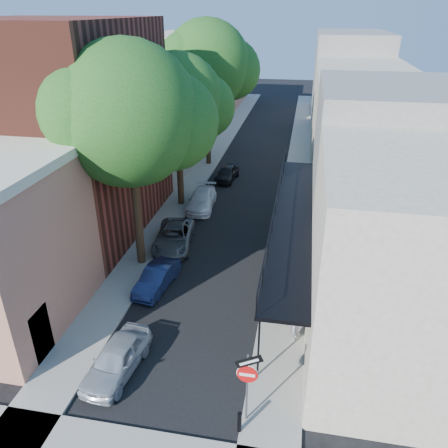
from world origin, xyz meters
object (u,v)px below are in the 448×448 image
at_px(bollard, 240,422).
at_px(pedestrian, 296,323).
at_px(oak_mid, 183,102).
at_px(parked_car_a, 117,359).
at_px(oak_far, 213,66).
at_px(parked_car_b, 157,278).
at_px(oak_near, 139,117).
at_px(sign_post, 248,377).
at_px(parked_car_c, 174,237).
at_px(parked_car_d, 202,200).
at_px(parked_car_e, 227,173).

distance_m(bollard, pedestrian, 5.07).
height_order(oak_mid, parked_car_a, oak_mid).
bearing_deg(pedestrian, oak_far, 23.22).
relative_size(oak_far, parked_car_b, 3.53).
relative_size(oak_near, parked_car_b, 3.39).
xyz_separation_m(oak_near, pedestrian, (7.97, -4.97, -6.94)).
bearing_deg(oak_far, pedestrian, -70.10).
distance_m(sign_post, parked_car_b, 8.94).
xyz_separation_m(sign_post, parked_car_b, (-5.40, 6.98, -1.48)).
bearing_deg(pedestrian, parked_car_a, 117.52).
xyz_separation_m(oak_mid, pedestrian, (8.02, -12.94, -6.11)).
bearing_deg(parked_car_b, parked_car_c, 102.72).
relative_size(parked_car_d, parked_car_e, 1.19).
bearing_deg(parked_car_c, oak_mid, 90.28).
distance_m(parked_car_b, parked_car_e, 15.49).
bearing_deg(parked_car_c, oak_near, -119.63).
bearing_deg(parked_car_c, parked_car_a, -93.55).
relative_size(parked_car_a, parked_car_d, 0.88).
height_order(sign_post, oak_far, oak_far).
xyz_separation_m(sign_post, bollard, (-0.16, -0.47, -1.52)).
bearing_deg(pedestrian, parked_car_d, 32.14).
height_order(sign_post, oak_mid, oak_mid).
bearing_deg(pedestrian, oak_mid, 35.11).
xyz_separation_m(bollard, parked_car_a, (-4.95, 1.85, 0.10)).
height_order(oak_far, parked_car_a, oak_far).
distance_m(parked_car_a, parked_car_b, 5.61).
relative_size(parked_car_c, parked_car_e, 1.26).
bearing_deg(parked_car_c, bollard, -71.67).
bearing_deg(oak_far, oak_mid, -90.41).
bearing_deg(parked_car_b, bollard, -47.13).
height_order(oak_near, parked_car_c, oak_near).
relative_size(parked_car_b, parked_car_e, 0.96).
bearing_deg(parked_car_d, bollard, -76.45).
xyz_separation_m(oak_mid, parked_car_e, (1.90, 5.20, -6.46)).
bearing_deg(parked_car_d, oak_near, -101.86).
distance_m(parked_car_c, parked_car_d, 5.62).
relative_size(sign_post, oak_near, 0.26).
bearing_deg(parked_car_a, pedestrian, 30.45).
distance_m(oak_far, parked_car_b, 20.83).
relative_size(oak_far, parked_car_d, 2.86).
xyz_separation_m(oak_mid, parked_car_d, (1.17, -0.48, -6.45)).
distance_m(oak_mid, pedestrian, 16.40).
distance_m(bollard, parked_car_a, 5.28).
xyz_separation_m(bollard, parked_car_d, (-5.25, 17.25, 0.08)).
bearing_deg(oak_mid, sign_post, -69.14).
bearing_deg(oak_near, parked_car_a, -79.82).
distance_m(oak_far, parked_car_c, 16.97).
xyz_separation_m(oak_near, parked_car_d, (1.11, 7.49, -7.28)).
bearing_deg(parked_car_a, oak_far, 99.48).
bearing_deg(parked_car_c, oak_far, 85.48).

